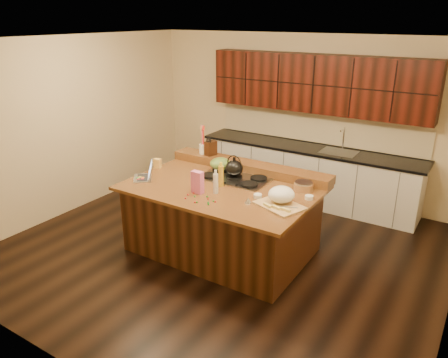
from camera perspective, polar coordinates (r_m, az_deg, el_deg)
The scene contains 33 objects.
room at distance 5.42m, azimuth -0.28°, elevation 3.30°, with size 5.52×5.02×2.72m.
island at distance 5.75m, azimuth -0.27°, elevation -5.15°, with size 2.40×1.60×0.92m.
back_ledge at distance 6.11m, azimuth 3.27°, elevation 1.65°, with size 2.40×0.30×0.12m, color black.
cooktop at distance 5.80m, azimuth 1.32°, elevation 0.14°, with size 0.92×0.52×0.05m.
back_counter at distance 7.31m, azimuth 11.23°, elevation 4.52°, with size 3.70×0.66×2.40m.
kettle at distance 5.75m, azimuth 1.33°, elevation 1.41°, with size 0.24×0.24×0.21m, color black.
green_bowl at distance 6.02m, azimuth -0.47°, elevation 2.03°, with size 0.29×0.29×0.16m, color #4F712D.
laptop at distance 5.90m, azimuth -10.13°, elevation 0.63°, with size 0.41×0.42×0.23m.
oil_bottle at distance 5.52m, azimuth -0.40°, elevation 0.37°, with size 0.07×0.07×0.27m, color gold.
vinegar_bottle at distance 5.30m, azimuth -1.10°, elevation -0.60°, with size 0.06×0.06×0.25m, color silver.
wooden_tray at distance 5.04m, azimuth 7.46°, elevation -2.34°, with size 0.62×0.54×0.21m.
ramekin_a at distance 5.22m, azimuth 6.31°, elevation -2.31°, with size 0.10×0.10×0.04m, color white.
ramekin_b at distance 5.27m, azimuth 11.05°, elevation -2.37°, with size 0.10×0.10×0.04m, color white.
ramekin_c at distance 5.22m, azimuth 4.42°, elevation -2.22°, with size 0.10×0.10×0.04m, color white.
strainer_bowl at distance 5.51m, azimuth 10.34°, elevation -0.99°, with size 0.24×0.24×0.09m, color #996B3F.
kitchen_timer at distance 5.07m, azimuth 3.17°, elevation -2.79°, with size 0.08×0.08×0.07m, color silver.
pink_bag at distance 5.32m, azimuth -3.49°, elevation -0.42°, with size 0.15×0.08×0.28m, color #D8659F.
candy_plate at distance 5.89m, azimuth -10.89°, elevation -0.01°, with size 0.18×0.18×0.01m, color white.
package_box at distance 6.27m, azimuth -8.67°, elevation 2.03°, with size 0.10×0.07×0.14m, color #EBB552.
utensil_crock at distance 6.46m, azimuth -2.74°, elevation 3.94°, with size 0.12×0.12×0.14m, color white.
knife_block at distance 6.38m, azimuth -1.75°, elevation 4.05°, with size 0.10×0.17×0.21m, color black.
gumdrop_0 at distance 5.09m, azimuth -3.82°, elevation -3.03°, with size 0.02×0.02×0.02m, color red.
gumdrop_1 at distance 5.24m, azimuth -3.85°, elevation -2.29°, with size 0.02×0.02×0.02m, color #198C26.
gumdrop_2 at distance 5.30m, azimuth -4.73°, elevation -2.06°, with size 0.02×0.02×0.02m, color red.
gumdrop_3 at distance 5.08m, azimuth -3.58°, elevation -3.05°, with size 0.02×0.02×0.02m, color #198C26.
gumdrop_4 at distance 5.20m, azimuth -5.05°, elevation -2.51°, with size 0.02×0.02×0.02m, color red.
gumdrop_5 at distance 5.10m, azimuth -1.39°, elevation -2.89°, with size 0.02×0.02×0.02m, color #198C26.
gumdrop_6 at distance 5.34m, azimuth -3.99°, elevation -1.85°, with size 0.02×0.02×0.02m, color red.
gumdrop_7 at distance 5.06m, azimuth -2.09°, elevation -3.10°, with size 0.02×0.02×0.02m, color #198C26.
gumdrop_8 at distance 5.09m, azimuth -1.12°, elevation -2.97°, with size 0.02×0.02×0.02m, color red.
gumdrop_9 at distance 5.23m, azimuth -2.23°, elevation -2.30°, with size 0.02×0.02×0.02m, color #198C26.
gumdrop_10 at distance 5.17m, azimuth -2.12°, elevation -2.61°, with size 0.02×0.02×0.02m, color red.
gumdrop_11 at distance 5.02m, azimuth -2.05°, elevation -3.32°, with size 0.02×0.02×0.02m, color #198C26.
Camera 1 is at (2.80, -4.36, 2.97)m, focal length 35.00 mm.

